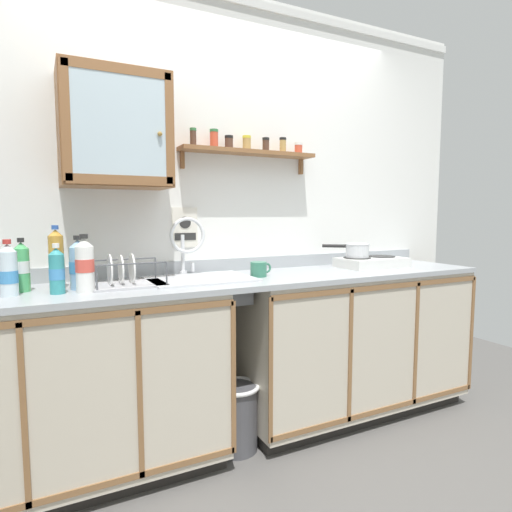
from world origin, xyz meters
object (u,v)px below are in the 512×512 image
at_px(bottle_water_clear_2, 8,271).
at_px(wall_cabinet, 115,130).
at_px(dish_rack, 126,279).
at_px(bottle_opaque_white_5, 85,265).
at_px(bottle_juice_amber_0, 56,260).
at_px(sink, 198,282).
at_px(bottle_soda_green_4, 22,267).
at_px(warning_sign, 185,228).
at_px(mug, 259,269).
at_px(trash_bin, 236,416).
at_px(bottle_water_blue_3, 78,265).
at_px(saucepan, 357,250).
at_px(hot_plate_stove, 372,262).
at_px(bottle_detergent_teal_1, 57,271).

xyz_separation_m(bottle_water_clear_2, wall_cabinet, (0.50, 0.17, 0.68)).
bearing_deg(dish_rack, bottle_opaque_white_5, -157.86).
bearing_deg(bottle_juice_amber_0, bottle_opaque_white_5, -57.65).
relative_size(sink, bottle_soda_green_4, 2.23).
xyz_separation_m(wall_cabinet, warning_sign, (0.41, 0.16, -0.51)).
bearing_deg(bottle_juice_amber_0, bottle_soda_green_4, -169.80).
xyz_separation_m(mug, trash_bin, (-0.18, -0.08, -0.81)).
relative_size(sink, bottle_water_clear_2, 2.23).
distance_m(sink, bottle_water_blue_3, 0.63).
distance_m(saucepan, mug, 0.78).
bearing_deg(wall_cabinet, warning_sign, 20.71).
relative_size(hot_plate_stove, wall_cabinet, 0.78).
bearing_deg(trash_bin, bottle_detergent_teal_1, 178.79).
bearing_deg(bottle_water_clear_2, hot_plate_stove, 1.85).
distance_m(bottle_opaque_white_5, mug, 0.95).
relative_size(bottle_detergent_teal_1, wall_cabinet, 0.39).
distance_m(bottle_soda_green_4, wall_cabinet, 0.81).
bearing_deg(bottle_water_blue_3, bottle_water_clear_2, -171.83).
distance_m(bottle_juice_amber_0, mug, 1.06).
relative_size(bottle_water_clear_2, bottle_water_blue_3, 0.97).
relative_size(hot_plate_stove, bottle_opaque_white_5, 1.67).
height_order(bottle_water_clear_2, warning_sign, warning_sign).
relative_size(sink, dish_rack, 1.58).
distance_m(bottle_soda_green_4, trash_bin, 1.35).
relative_size(bottle_water_clear_2, bottle_opaque_white_5, 0.93).
distance_m(bottle_detergent_teal_1, bottle_water_clear_2, 0.20).
bearing_deg(saucepan, bottle_soda_green_4, 179.97).
distance_m(hot_plate_stove, bottle_detergent_teal_1, 1.94).
height_order(dish_rack, mug, dish_rack).
distance_m(sink, bottle_juice_amber_0, 0.72).
xyz_separation_m(bottle_juice_amber_0, bottle_opaque_white_5, (0.11, -0.18, -0.01)).
xyz_separation_m(sink, bottle_water_clear_2, (-0.90, -0.08, 0.12)).
height_order(bottle_water_blue_3, warning_sign, warning_sign).
height_order(mug, wall_cabinet, wall_cabinet).
height_order(hot_plate_stove, bottle_water_blue_3, bottle_water_blue_3).
xyz_separation_m(bottle_detergent_teal_1, bottle_opaque_white_5, (0.12, -0.02, 0.02)).
bearing_deg(bottle_water_clear_2, mug, 0.97).
xyz_separation_m(bottle_water_clear_2, mug, (1.25, 0.02, -0.07)).
relative_size(hot_plate_stove, mug, 3.45).
bearing_deg(mug, bottle_opaque_white_5, -175.28).
bearing_deg(bottle_detergent_teal_1, saucepan, 4.11).
xyz_separation_m(dish_rack, trash_bin, (0.56, -0.08, -0.80)).
relative_size(saucepan, bottle_opaque_white_5, 1.00).
relative_size(bottle_juice_amber_0, trash_bin, 0.81).
bearing_deg(bottle_opaque_white_5, warning_sign, 32.68).
bearing_deg(trash_bin, wall_cabinet, 157.91).
xyz_separation_m(mug, warning_sign, (-0.34, 0.31, 0.23)).
xyz_separation_m(bottle_detergent_teal_1, bottle_water_clear_2, (-0.19, 0.04, 0.01)).
bearing_deg(bottle_opaque_white_5, hot_plate_stove, 3.94).
height_order(bottle_juice_amber_0, wall_cabinet, wall_cabinet).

